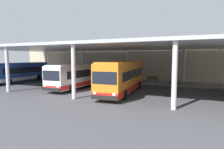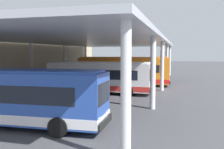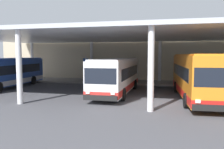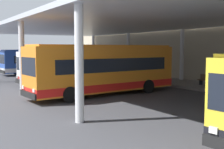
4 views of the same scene
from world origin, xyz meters
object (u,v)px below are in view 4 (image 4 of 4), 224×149
at_px(bus_second_bay, 77,66).
at_px(bench_waiting, 208,80).
at_px(banner_sign, 112,59).
at_px(bus_middle_bay, 105,69).
at_px(bus_nearest_bay, 43,61).

height_order(bus_second_bay, bench_waiting, bus_second_bay).
distance_m(bus_second_bay, banner_sign, 9.40).
height_order(bus_middle_bay, banner_sign, bus_middle_bay).
relative_size(bus_nearest_bay, banner_sign, 3.32).
distance_m(bus_nearest_bay, bus_middle_bay, 18.97).
distance_m(bus_nearest_bay, bus_second_bay, 12.21).
relative_size(bus_nearest_bay, bus_second_bay, 1.01).
height_order(bus_nearest_bay, bench_waiting, bus_nearest_bay).
relative_size(bus_second_bay, bench_waiting, 5.86).
xyz_separation_m(bus_middle_bay, bench_waiting, (1.45, 9.34, -1.18)).
distance_m(bus_nearest_bay, banner_sign, 9.13).
xyz_separation_m(bus_nearest_bay, bus_second_bay, (12.17, -1.01, 0.00)).
height_order(bus_second_bay, bus_middle_bay, bus_middle_bay).
bearing_deg(bus_second_bay, banner_sign, 127.47).
bearing_deg(bus_middle_bay, banner_sign, 145.68).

